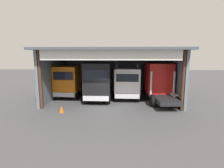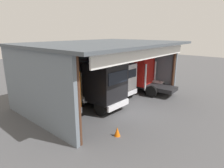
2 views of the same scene
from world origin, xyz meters
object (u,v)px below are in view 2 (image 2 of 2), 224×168
(truck_orange_center_bay, at_px, (55,94))
(truck_white_center_left_bay, at_px, (117,80))
(truck_black_left_bay, at_px, (103,85))
(traffic_cone, at_px, (117,132))
(oil_drum, at_px, (89,85))
(tool_cart, at_px, (76,89))
(truck_red_center_right_bay, at_px, (141,73))

(truck_orange_center_bay, relative_size, truck_white_center_left_bay, 1.04)
(truck_black_left_bay, bearing_deg, traffic_cone, 55.35)
(oil_drum, relative_size, traffic_cone, 1.56)
(tool_cart, bearing_deg, truck_red_center_right_bay, -40.33)
(truck_white_center_left_bay, relative_size, truck_red_center_right_bay, 0.86)
(truck_orange_center_bay, bearing_deg, truck_red_center_right_bay, 177.54)
(truck_black_left_bay, bearing_deg, tool_cart, -101.16)
(truck_orange_center_bay, bearing_deg, oil_drum, -147.45)
(truck_orange_center_bay, relative_size, traffic_cone, 8.71)
(truck_black_left_bay, height_order, tool_cart, truck_black_left_bay)
(oil_drum, bearing_deg, truck_white_center_left_bay, -92.87)
(truck_black_left_bay, bearing_deg, truck_orange_center_bay, -22.44)
(oil_drum, xyz_separation_m, traffic_cone, (-5.54, -8.36, -0.16))
(oil_drum, height_order, tool_cart, tool_cart)
(truck_white_center_left_bay, height_order, traffic_cone, truck_white_center_left_bay)
(truck_red_center_right_bay, bearing_deg, tool_cart, 135.94)
(truck_orange_center_bay, xyz_separation_m, truck_red_center_right_bay, (9.30, -1.12, 0.19))
(truck_white_center_left_bay, bearing_deg, truck_red_center_right_bay, 170.67)
(truck_black_left_bay, height_order, truck_white_center_left_bay, truck_black_left_bay)
(truck_white_center_left_bay, distance_m, traffic_cone, 7.07)
(truck_orange_center_bay, xyz_separation_m, truck_black_left_bay, (3.33, -1.43, 0.24))
(tool_cart, bearing_deg, truck_black_left_bay, -101.98)
(truck_red_center_right_bay, distance_m, traffic_cone, 9.46)
(truck_white_center_left_bay, relative_size, traffic_cone, 8.34)
(truck_red_center_right_bay, height_order, tool_cart, truck_red_center_right_bay)
(oil_drum, bearing_deg, tool_cart, -172.37)
(truck_orange_center_bay, xyz_separation_m, oil_drum, (6.36, 3.40, -1.32))
(oil_drum, xyz_separation_m, tool_cart, (-2.06, -0.28, 0.06))
(tool_cart, height_order, traffic_cone, tool_cart)
(truck_orange_center_bay, relative_size, oil_drum, 5.60)
(truck_orange_center_bay, distance_m, tool_cart, 5.46)
(truck_black_left_bay, xyz_separation_m, tool_cart, (0.97, 4.56, -1.50))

